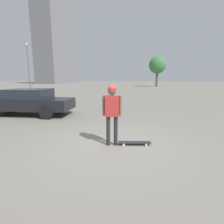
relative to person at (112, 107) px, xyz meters
The scene contains 7 objects.
ground_plane 1.12m from the person, ahead, with size 220.00×220.00×0.00m, color gray.
person is the anchor object (origin of this frame).
skateboard 1.25m from the person, 112.49° to the left, with size 0.53×0.96×0.08m.
car_parked_near 6.20m from the person, 111.81° to the right, with size 2.98×4.96×1.38m.
building_block_distant 70.64m from the person, 139.63° to the right, with size 15.26×9.18×33.17m.
tree_distant 39.11m from the person, behind, with size 3.97×3.97×7.00m.
lamp_post 20.60m from the person, 127.01° to the right, with size 0.28×0.28×6.16m.
Camera 1 is at (4.50, 1.85, 1.92)m, focal length 28.00 mm.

